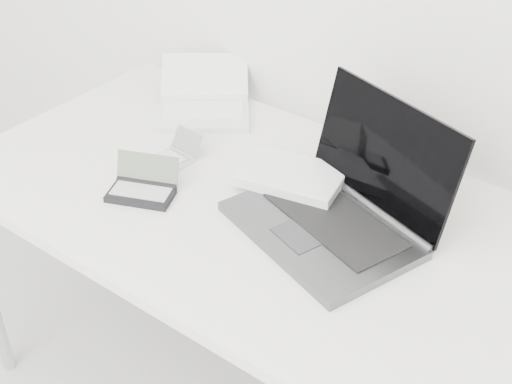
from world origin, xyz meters
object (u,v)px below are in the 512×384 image
Objects in this scene: desk at (277,226)px; netbook_open_white at (204,104)px; laptop_large at (329,200)px; palmtop_charcoal at (143,188)px.

netbook_open_white reaches higher than desk.
palmtop_charcoal is (-0.40, -0.19, -0.03)m from laptop_large.
desk is 3.98× the size of netbook_open_white.
desk is 0.33m from palmtop_charcoal.
laptop_large is at bearing -59.50° from netbook_open_white.
netbook_open_white is at bearing 149.59° from desk.
laptop_large is 0.44m from palmtop_charcoal.
desk is 8.71× the size of palmtop_charcoal.
laptop_large is at bearing 25.58° from desk.
laptop_large is 1.36× the size of netbook_open_white.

